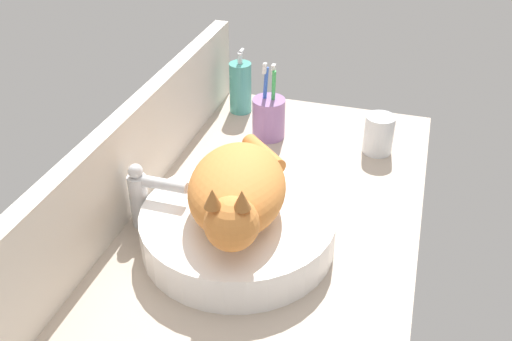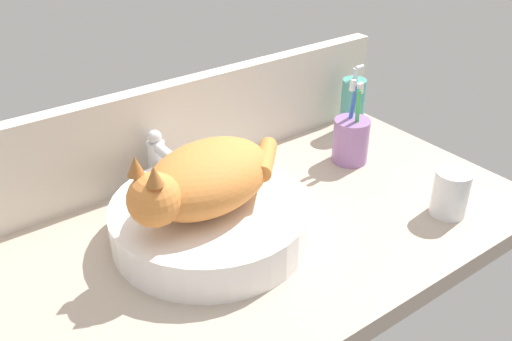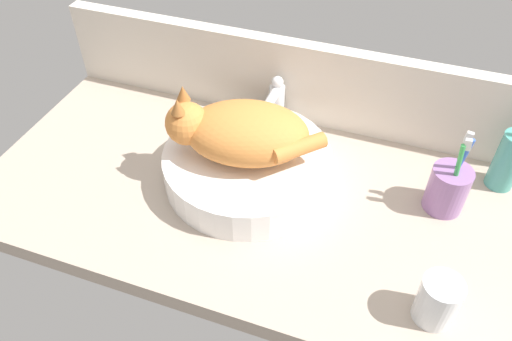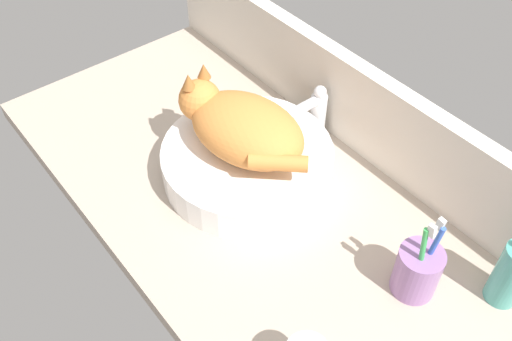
{
  "view_description": "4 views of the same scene",
  "coord_description": "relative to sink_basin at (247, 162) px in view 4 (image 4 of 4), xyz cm",
  "views": [
    {
      "loc": [
        -79.93,
        -23.58,
        69.3
      ],
      "look_at": [
        7.07,
        2.63,
        9.83
      ],
      "focal_mm": 40.0,
      "sensor_mm": 36.0,
      "label": 1
    },
    {
      "loc": [
        -45.96,
        -68.73,
        62.53
      ],
      "look_at": [
        6.25,
        1.87,
        11.16
      ],
      "focal_mm": 40.0,
      "sensor_mm": 36.0,
      "label": 2
    },
    {
      "loc": [
        24.35,
        -68.99,
        75.82
      ],
      "look_at": [
        1.04,
        -3.27,
        9.13
      ],
      "focal_mm": 35.0,
      "sensor_mm": 36.0,
      "label": 3
    },
    {
      "loc": [
        62.8,
        -47.77,
        87.65
      ],
      "look_at": [
        3.91,
        -0.36,
        8.82
      ],
      "focal_mm": 40.0,
      "sensor_mm": 36.0,
      "label": 4
    }
  ],
  "objects": [
    {
      "name": "cat",
      "position": [
        -1.32,
        -0.37,
        9.31
      ],
      "size": [
        32.14,
        21.92,
        14.0
      ],
      "color": "orange",
      "rests_on": "sink_basin"
    },
    {
      "name": "sink_basin",
      "position": [
        0.0,
        0.0,
        0.0
      ],
      "size": [
        35.39,
        35.39,
        7.11
      ],
      "primitive_type": "cylinder",
      "color": "white",
      "rests_on": "ground_plane"
    },
    {
      "name": "soap_dispenser",
      "position": [
        51.1,
        16.17,
        3.22
      ],
      "size": [
        5.71,
        5.71,
        16.6
      ],
      "color": "teal",
      "rests_on": "ground_plane"
    },
    {
      "name": "toothbrush_cup",
      "position": [
        40.22,
        5.53,
        1.65
      ],
      "size": [
        7.88,
        7.88,
        18.67
      ],
      "color": "#996BA8",
      "rests_on": "ground_plane"
    },
    {
      "name": "backsplash_panel",
      "position": [
        3.09,
        24.45,
        6.56
      ],
      "size": [
        116.61,
        3.6,
        20.23
      ],
      "primitive_type": "cube",
      "color": "silver",
      "rests_on": "ground_plane"
    },
    {
      "name": "faucet",
      "position": [
        0.1,
        18.52,
        3.75
      ],
      "size": [
        3.6,
        11.81,
        13.6
      ],
      "color": "silver",
      "rests_on": "ground_plane"
    },
    {
      "name": "ground_plane",
      "position": [
        3.09,
        -2.98,
        -5.55
      ],
      "size": [
        116.61,
        58.47,
        4.0
      ],
      "primitive_type": "cube",
      "color": "#B2A08E"
    }
  ]
}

